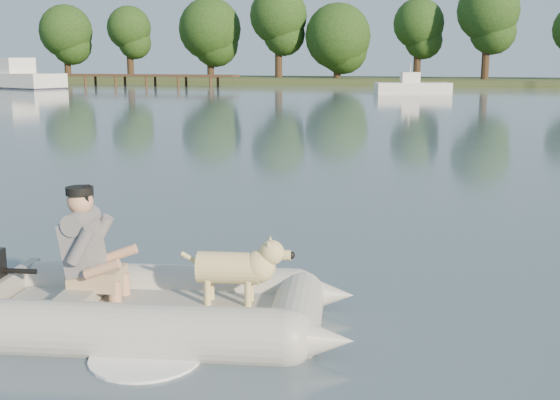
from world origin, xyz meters
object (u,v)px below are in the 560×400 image
(dock, at_px, (141,80))
(dinghy, at_px, (158,265))
(dog, at_px, (229,273))
(motorboat, at_px, (413,80))
(cabin_cruiser, at_px, (17,73))
(man, at_px, (85,242))

(dock, distance_m, dinghy, 58.36)
(dog, distance_m, motorboat, 43.71)
(dinghy, xyz_separation_m, cabin_cruiser, (-33.62, 45.60, 0.65))
(dinghy, relative_size, motorboat, 0.90)
(cabin_cruiser, xyz_separation_m, motorboat, (32.50, -1.77, -0.23))
(dock, relative_size, man, 16.46)
(dock, height_order, dinghy, dinghy)
(dinghy, bearing_deg, dock, 106.92)
(man, height_order, cabin_cruiser, cabin_cruiser)
(dock, bearing_deg, dog, -63.15)
(dock, xyz_separation_m, motorboat, (24.67, -8.53, 0.49))
(cabin_cruiser, bearing_deg, dinghy, -31.72)
(dock, xyz_separation_m, man, (25.07, -52.42, 0.27))
(dog, relative_size, motorboat, 0.18)
(man, bearing_deg, dock, 106.27)
(dock, xyz_separation_m, cabin_cruiser, (-7.83, -6.76, 0.73))
(dinghy, bearing_deg, cabin_cruiser, 117.11)
(cabin_cruiser, bearing_deg, man, -32.34)
(man, height_order, dog, man)
(dinghy, relative_size, cabin_cruiser, 0.50)
(dog, relative_size, cabin_cruiser, 0.10)
(dog, height_order, cabin_cruiser, cabin_cruiser)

